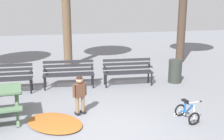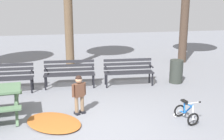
% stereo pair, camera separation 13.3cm
% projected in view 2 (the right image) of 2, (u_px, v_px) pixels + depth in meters
% --- Properties ---
extents(ground, '(36.00, 36.00, 0.00)m').
position_uv_depth(ground, '(99.00, 132.00, 5.68)').
color(ground, slate).
extents(park_bench_far_left, '(1.62, 0.54, 0.85)m').
position_uv_depth(park_bench_far_left, '(6.00, 76.00, 8.10)').
color(park_bench_far_left, '#232328').
rests_on(park_bench_far_left, ground).
extents(park_bench_left, '(1.63, 0.58, 0.85)m').
position_uv_depth(park_bench_left, '(70.00, 71.00, 8.59)').
color(park_bench_left, '#232328').
rests_on(park_bench_left, ground).
extents(park_bench_right, '(1.63, 0.58, 0.85)m').
position_uv_depth(park_bench_right, '(128.00, 70.00, 8.81)').
color(park_bench_right, '#232328').
rests_on(park_bench_right, ground).
extents(child_standing, '(0.35, 0.24, 0.97)m').
position_uv_depth(child_standing, '(79.00, 92.00, 6.46)').
color(child_standing, '#7F664C').
rests_on(child_standing, ground).
extents(kids_bicycle, '(0.42, 0.60, 0.54)m').
position_uv_depth(kids_bicycle, '(186.00, 113.00, 6.16)').
color(kids_bicycle, black).
rests_on(kids_bicycle, ground).
extents(leaf_pile, '(1.66, 1.69, 0.07)m').
position_uv_depth(leaf_pile, '(54.00, 122.00, 6.05)').
color(leaf_pile, '#9E5623').
rests_on(leaf_pile, ground).
extents(trash_bin, '(0.44, 0.44, 0.79)m').
position_uv_depth(trash_bin, '(176.00, 71.00, 9.05)').
color(trash_bin, '#2D332D').
rests_on(trash_bin, ground).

